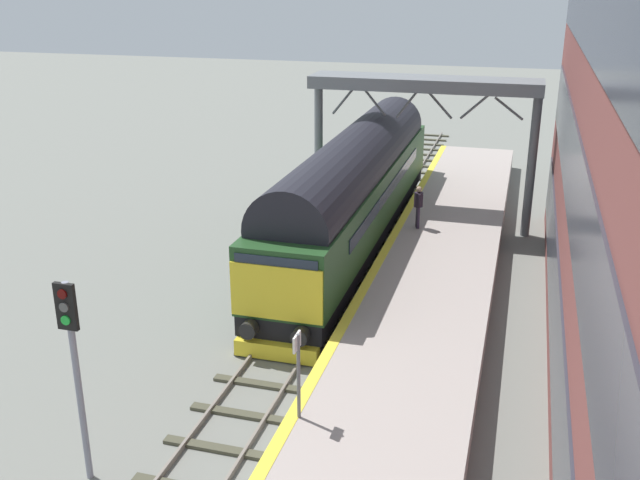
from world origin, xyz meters
The scene contains 8 objects.
ground_plane centered at (0.00, 0.00, 0.00)m, with size 140.00×140.00×0.00m, color slate.
track_main centered at (0.00, 0.00, 0.06)m, with size 2.50×60.00×0.15m.
station_platform centered at (3.60, 0.00, 0.50)m, with size 4.00×44.00×1.01m.
diesel_locomotive centered at (0.00, 7.13, 2.48)m, with size 2.74×18.84×4.68m.
signal_post_near centered at (-2.20, -8.07, 2.93)m, with size 0.44×0.22×4.57m.
platform_number_sign centered at (1.89, -6.09, 2.35)m, with size 0.10×0.44×2.03m.
waiting_passenger centered at (2.46, 7.36, 1.99)m, with size 0.42×0.49×1.64m.
overhead_footbridge centered at (2.05, 10.48, 5.62)m, with size 9.30×2.00×6.32m.
Camera 1 is at (6.10, -19.11, 10.17)m, focal length 40.72 mm.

